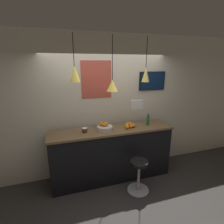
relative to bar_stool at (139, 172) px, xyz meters
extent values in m
plane|color=#33302D|center=(-0.35, 0.02, -0.39)|extent=(14.00, 14.00, 0.00)
cube|color=beige|center=(-0.35, 0.91, 1.06)|extent=(8.00, 0.06, 2.90)
cube|color=black|center=(-0.35, 0.53, 0.13)|extent=(2.40, 0.50, 1.05)
cube|color=brown|center=(-0.35, 0.53, 0.67)|extent=(2.44, 0.54, 0.04)
cylinder|color=#B7B7BC|center=(0.00, 0.00, -0.38)|extent=(0.40, 0.40, 0.02)
cylinder|color=#B7B7BC|center=(0.00, 0.00, -0.10)|extent=(0.05, 0.05, 0.54)
cylinder|color=black|center=(0.00, 0.00, 0.20)|extent=(0.33, 0.33, 0.06)
cylinder|color=beige|center=(-0.50, 0.53, 0.73)|extent=(0.29, 0.29, 0.08)
sphere|color=orange|center=(-0.50, 0.53, 0.80)|extent=(0.07, 0.07, 0.07)
sphere|color=orange|center=(-0.48, 0.52, 0.81)|extent=(0.08, 0.08, 0.08)
sphere|color=orange|center=(-0.51, 0.52, 0.81)|extent=(0.07, 0.07, 0.07)
sphere|color=orange|center=(-0.55, 0.58, 0.80)|extent=(0.07, 0.07, 0.07)
sphere|color=orange|center=(-0.56, 0.56, 0.81)|extent=(0.09, 0.09, 0.09)
sphere|color=orange|center=(0.03, 0.48, 0.73)|extent=(0.07, 0.07, 0.07)
sphere|color=orange|center=(-0.04, 0.54, 0.73)|extent=(0.08, 0.08, 0.08)
sphere|color=orange|center=(0.08, 0.49, 0.73)|extent=(0.08, 0.08, 0.08)
sphere|color=orange|center=(0.05, 0.62, 0.73)|extent=(0.08, 0.08, 0.08)
sphere|color=orange|center=(0.07, 0.58, 0.73)|extent=(0.07, 0.07, 0.07)
sphere|color=orange|center=(0.00, 0.57, 0.73)|extent=(0.08, 0.08, 0.08)
sphere|color=orange|center=(-0.04, 0.52, 0.73)|extent=(0.07, 0.07, 0.07)
sphere|color=orange|center=(-0.06, 0.45, 0.73)|extent=(0.08, 0.08, 0.08)
cylinder|color=#286B33|center=(0.43, 0.53, 0.79)|extent=(0.06, 0.06, 0.21)
cylinder|color=#286B33|center=(0.43, 0.53, 0.92)|extent=(0.03, 0.03, 0.05)
cylinder|color=#562D19|center=(-0.88, 0.53, 0.73)|extent=(0.10, 0.10, 0.08)
cylinder|color=white|center=(-0.88, 0.53, 0.78)|extent=(0.10, 0.10, 0.01)
cylinder|color=black|center=(-1.01, 0.50, 2.15)|extent=(0.01, 0.01, 0.52)
cone|color=#EAD14C|center=(-1.01, 0.50, 1.76)|extent=(0.18, 0.18, 0.26)
sphere|color=#F9EFCC|center=(-1.01, 0.50, 1.65)|extent=(0.04, 0.04, 0.04)
cylinder|color=black|center=(-0.35, 0.50, 2.02)|extent=(0.01, 0.01, 0.76)
cone|color=#EAD14C|center=(-0.35, 0.50, 1.54)|extent=(0.21, 0.21, 0.20)
sphere|color=#F9EFCC|center=(-0.35, 0.50, 1.46)|extent=(0.04, 0.04, 0.04)
cylinder|color=black|center=(0.31, 0.50, 2.13)|extent=(0.01, 0.01, 0.55)
cone|color=#EAD14C|center=(0.31, 0.50, 1.72)|extent=(0.15, 0.15, 0.26)
sphere|color=#F9EFCC|center=(0.31, 0.50, 1.61)|extent=(0.04, 0.04, 0.04)
cube|color=black|center=(0.66, 0.86, 1.57)|extent=(0.60, 0.04, 0.39)
cube|color=#0F2347|center=(0.66, 0.84, 1.57)|extent=(0.57, 0.01, 0.36)
cube|color=white|center=(0.07, 0.33, 1.20)|extent=(0.24, 0.01, 0.17)
cube|color=#C64C3D|center=(-0.56, 0.87, 1.63)|extent=(0.60, 0.01, 0.73)
camera|label=1|loc=(-1.31, -2.52, 1.94)|focal=28.00mm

